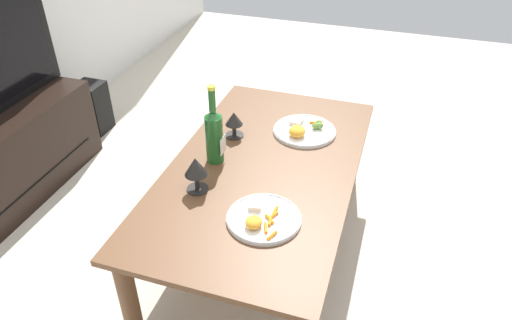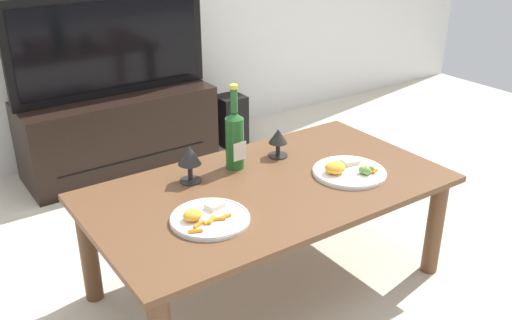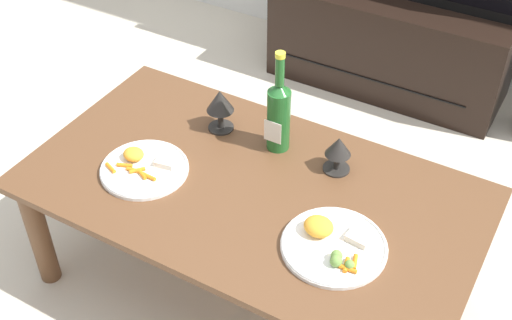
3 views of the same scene
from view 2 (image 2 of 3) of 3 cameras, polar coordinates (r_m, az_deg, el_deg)
ground_plane at (r=2.43m, az=1.19°, el=-12.26°), size 6.40×6.40×0.00m
dining_table at (r=2.22m, az=1.28°, el=-4.10°), size 1.39×0.77×0.46m
tv_stand at (r=3.41m, az=-13.61°, el=2.73°), size 1.10×0.43×0.46m
tv_screen at (r=3.26m, az=-14.50°, el=11.16°), size 1.12×0.05×0.57m
floor_speaker at (r=3.70m, az=-2.55°, el=4.03°), size 0.17×0.17×0.33m
wine_bottle at (r=2.28m, az=-2.17°, el=2.32°), size 0.07×0.08×0.35m
goblet_left at (r=2.19m, az=-6.72°, el=0.29°), size 0.09×0.09×0.15m
goblet_right at (r=2.40m, az=2.24°, el=2.19°), size 0.09×0.09×0.12m
dinner_plate_left at (r=1.95m, az=-4.79°, el=-5.81°), size 0.28×0.28×0.05m
dinner_plate_right at (r=2.30m, az=9.27°, el=-1.09°), size 0.30×0.30×0.06m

